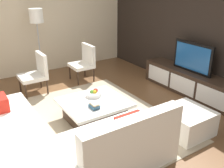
{
  "coord_description": "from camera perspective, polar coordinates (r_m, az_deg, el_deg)",
  "views": [
    {
      "loc": [
        3.31,
        -1.75,
        2.3
      ],
      "look_at": [
        -0.15,
        0.5,
        0.59
      ],
      "focal_mm": 40.52,
      "sensor_mm": 36.0,
      "label": 1
    }
  ],
  "objects": [
    {
      "name": "feature_wall_back",
      "position": [
        5.62,
        20.49,
        11.89
      ],
      "size": [
        6.4,
        0.12,
        2.8
      ],
      "primitive_type": "cube",
      "color": "black",
      "rests_on": "ground"
    },
    {
      "name": "accent_chair_far",
      "position": [
        6.17,
        -6.22,
        5.31
      ],
      "size": [
        0.55,
        0.5,
        0.87
      ],
      "rotation": [
        0.0,
        0.0,
        -0.05
      ],
      "color": "#332319",
      "rests_on": "ground"
    },
    {
      "name": "floor_lamp",
      "position": [
        6.25,
        -16.67,
        13.56
      ],
      "size": [
        0.31,
        0.31,
        1.7
      ],
      "color": "#A5A5AA",
      "rests_on": "ground"
    },
    {
      "name": "side_wall_left",
      "position": [
        6.86,
        -16.73,
        14.03
      ],
      "size": [
        0.12,
        5.2,
        2.8
      ],
      "primitive_type": "cube",
      "color": "beige",
      "rests_on": "ground"
    },
    {
      "name": "book_stack",
      "position": [
        4.09,
        -4.03,
        -4.92
      ],
      "size": [
        0.19,
        0.13,
        0.09
      ],
      "color": "#2D516B",
      "rests_on": "coffee_table"
    },
    {
      "name": "ottoman",
      "position": [
        4.25,
        16.4,
        -8.11
      ],
      "size": [
        0.7,
        0.7,
        0.4
      ],
      "primitive_type": "cube",
      "color": "white",
      "rests_on": "ground"
    },
    {
      "name": "area_rug",
      "position": [
        4.47,
        -5.08,
        -8.51
      ],
      "size": [
        3.13,
        2.63,
        0.01
      ],
      "primitive_type": "cube",
      "color": "tan",
      "rests_on": "ground"
    },
    {
      "name": "coffee_table",
      "position": [
        4.41,
        -4.01,
        -5.97
      ],
      "size": [
        0.99,
        1.08,
        0.38
      ],
      "color": "#332319",
      "rests_on": "ground"
    },
    {
      "name": "sectional_couch",
      "position": [
        3.55,
        -13.77,
        -12.74
      ],
      "size": [
        2.46,
        2.27,
        0.84
      ],
      "color": "white",
      "rests_on": "ground"
    },
    {
      "name": "television",
      "position": [
        5.51,
        17.74,
        5.74
      ],
      "size": [
        0.96,
        0.06,
        0.62
      ],
      "color": "black",
      "rests_on": "media_console"
    },
    {
      "name": "accent_chair_near",
      "position": [
        5.64,
        -16.67,
        2.74
      ],
      "size": [
        0.53,
        0.54,
        0.87
      ],
      "rotation": [
        0.0,
        0.0,
        0.06
      ],
      "color": "#332319",
      "rests_on": "ground"
    },
    {
      "name": "ground_plane",
      "position": [
        4.4,
        -4.45,
        -9.13
      ],
      "size": [
        14.0,
        14.0,
        0.0
      ],
      "primitive_type": "plane",
      "color": "brown"
    },
    {
      "name": "media_console",
      "position": [
        5.69,
        17.08,
        0.33
      ],
      "size": [
        2.33,
        0.49,
        0.5
      ],
      "color": "#332319",
      "rests_on": "ground"
    },
    {
      "name": "fruit_bowl",
      "position": [
        4.5,
        -4.08,
        -2.19
      ],
      "size": [
        0.28,
        0.28,
        0.13
      ],
      "color": "silver",
      "rests_on": "coffee_table"
    }
  ]
}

